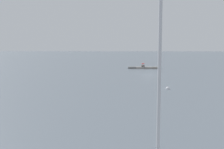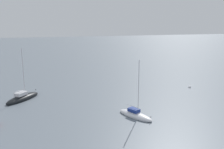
{
  "view_description": "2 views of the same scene",
  "coord_description": "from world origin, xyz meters",
  "views": [
    {
      "loc": [
        4.77,
        69.91,
        7.69
      ],
      "look_at": [
        7.65,
        25.31,
        2.75
      ],
      "focal_mm": 43.35,
      "sensor_mm": 36.0,
      "label": 1
    },
    {
      "loc": [
        -44.88,
        60.13,
        14.6
      ],
      "look_at": [
        7.75,
        38.96,
        2.56
      ],
      "focal_mm": 37.63,
      "sensor_mm": 36.0,
      "label": 2
    }
  ],
  "objects": [
    {
      "name": "mooring_buoy_mid",
      "position": [
        -1.91,
        22.97,
        0.11
      ],
      "size": [
        0.63,
        0.63,
        0.63
      ],
      "color": "white",
      "rests_on": "ground_plane"
    },
    {
      "name": "sailboat_white_mid",
      "position": [
        -13.12,
        43.29,
        0.33
      ],
      "size": [
        6.84,
        4.26,
        9.69
      ],
      "rotation": [
        0.0,
        0.0,
        1.96
      ],
      "color": "silver",
      "rests_on": "ground_plane"
    },
    {
      "name": "sailboat_black_near",
      "position": [
        3.14,
        59.96,
        0.4
      ],
      "size": [
        7.45,
        7.51,
        10.57
      ],
      "rotation": [
        0.0,
        0.0,
        3.92
      ],
      "color": "black",
      "rests_on": "ground_plane"
    }
  ]
}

